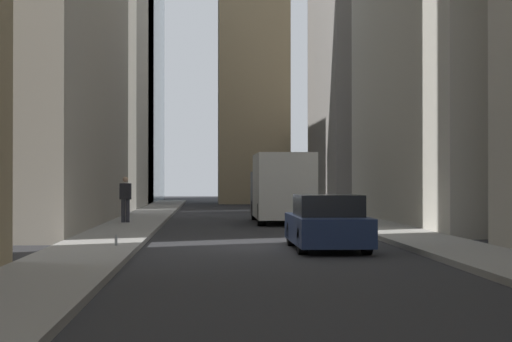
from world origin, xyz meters
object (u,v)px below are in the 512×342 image
sedan_navy (327,224)px  delivery_truck (281,188)px  pedestrian (125,197)px  discarded_bottle (116,241)px

sedan_navy → delivery_truck: bearing=-0.0°
pedestrian → delivery_truck: bearing=-71.5°
delivery_truck → discarded_bottle: size_ratio=23.93×
delivery_truck → discarded_bottle: bearing=158.6°
sedan_navy → discarded_bottle: sedan_navy is taller
sedan_navy → pedestrian: (11.47, 6.24, 0.45)m
pedestrian → discarded_bottle: pedestrian is taller
delivery_truck → sedan_navy: bearing=180.0°
pedestrian → sedan_navy: bearing=-151.4°
sedan_navy → pedestrian: pedestrian is taller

